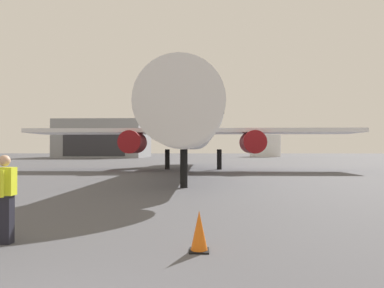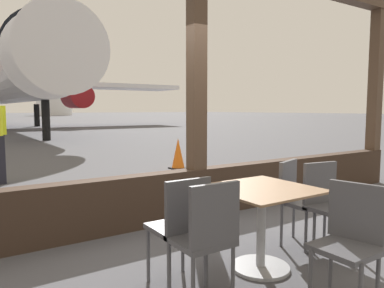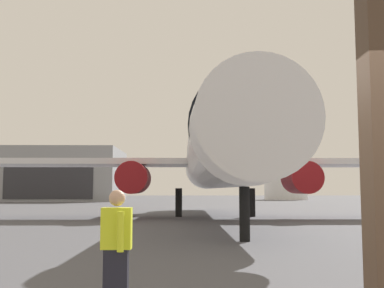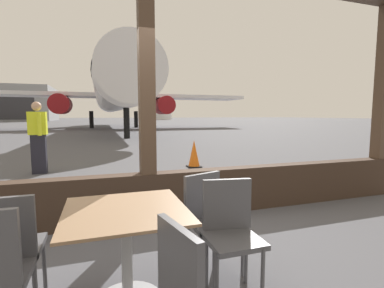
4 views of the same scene
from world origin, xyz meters
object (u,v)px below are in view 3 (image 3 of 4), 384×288
Objects in this scene: airplane at (218,157)px; fuel_storage_tank at (286,185)px; distant_hangar at (63,175)px; ground_crew_worker at (116,253)px.

airplane is 60.10m from fuel_storage_tank.
distant_hangar is 2.41× the size of fuel_storage_tank.
ground_crew_worker is at bearing -103.70° from fuel_storage_tank.
fuel_storage_tank is (19.46, 79.82, 1.80)m from ground_crew_worker.
airplane reaches higher than ground_crew_worker.
ground_crew_worker is (-2.98, -22.03, -2.84)m from airplane.
airplane is at bearing -66.43° from distant_hangar.
ground_crew_worker is 82.17m from fuel_storage_tank.
ground_crew_worker is 0.22× the size of fuel_storage_tank.
airplane is 54.89m from distant_hangar.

